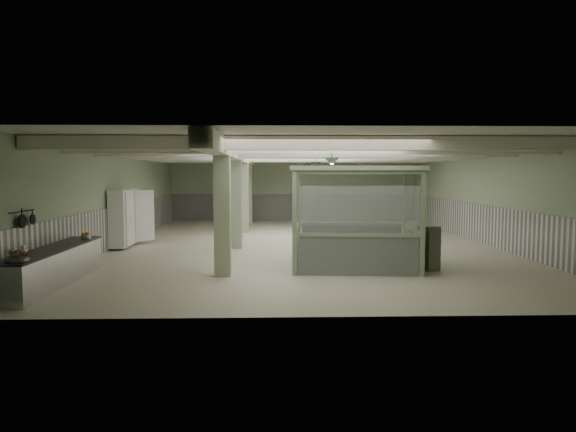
{
  "coord_description": "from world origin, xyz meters",
  "views": [
    {
      "loc": [
        -1.17,
        -19.52,
        2.73
      ],
      "look_at": [
        -0.66,
        -2.52,
        1.3
      ],
      "focal_mm": 32.0,
      "sensor_mm": 36.0,
      "label": 1
    }
  ],
  "objects_px": {
    "prep_counter": "(53,266)",
    "guard_booth": "(355,200)",
    "walkin_cooler": "(126,219)",
    "filing_cabinet": "(428,248)"
  },
  "relations": [
    {
      "from": "prep_counter",
      "to": "filing_cabinet",
      "type": "relative_size",
      "value": 3.78
    },
    {
      "from": "walkin_cooler",
      "to": "filing_cabinet",
      "type": "bearing_deg",
      "value": -26.37
    },
    {
      "from": "guard_booth",
      "to": "walkin_cooler",
      "type": "bearing_deg",
      "value": 156.54
    },
    {
      "from": "prep_counter",
      "to": "guard_booth",
      "type": "relative_size",
      "value": 1.22
    },
    {
      "from": "guard_booth",
      "to": "filing_cabinet",
      "type": "xyz_separation_m",
      "value": [
        2.0,
        -0.58,
        -1.31
      ]
    },
    {
      "from": "prep_counter",
      "to": "walkin_cooler",
      "type": "relative_size",
      "value": 2.12
    },
    {
      "from": "filing_cabinet",
      "to": "walkin_cooler",
      "type": "bearing_deg",
      "value": 131.83
    },
    {
      "from": "prep_counter",
      "to": "filing_cabinet",
      "type": "distance_m",
      "value": 9.89
    },
    {
      "from": "prep_counter",
      "to": "filing_cabinet",
      "type": "xyz_separation_m",
      "value": [
        9.75,
        1.66,
        0.16
      ]
    },
    {
      "from": "walkin_cooler",
      "to": "guard_booth",
      "type": "bearing_deg",
      "value": -28.73
    }
  ]
}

